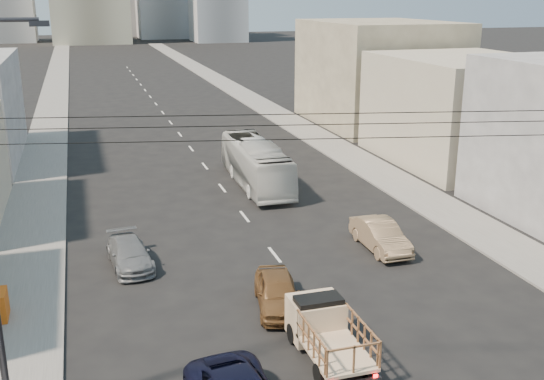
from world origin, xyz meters
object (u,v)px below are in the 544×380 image
city_bus (256,164)px  sedan_grey (130,254)px  sedan_brown (277,292)px  sedan_tan (380,235)px  flatbed_pickup (327,329)px

city_bus → sedan_grey: 14.76m
sedan_brown → city_bus: bearing=87.7°
city_bus → sedan_tan: (2.97, -12.87, -0.77)m
sedan_brown → sedan_grey: (-5.46, 6.09, -0.09)m
city_bus → sedan_brown: city_bus is taller
city_bus → sedan_brown: (-3.93, -17.44, -0.79)m
sedan_brown → sedan_tan: bearing=43.9°
sedan_brown → sedan_grey: bearing=142.3°
flatbed_pickup → city_bus: size_ratio=0.41×
flatbed_pickup → sedan_tan: 10.66m
flatbed_pickup → sedan_tan: size_ratio=0.98×
flatbed_pickup → sedan_brown: size_ratio=1.04×
sedan_tan → sedan_brown: bearing=-145.9°
sedan_tan → sedan_grey: bearing=173.6°
sedan_tan → city_bus: bearing=103.5°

